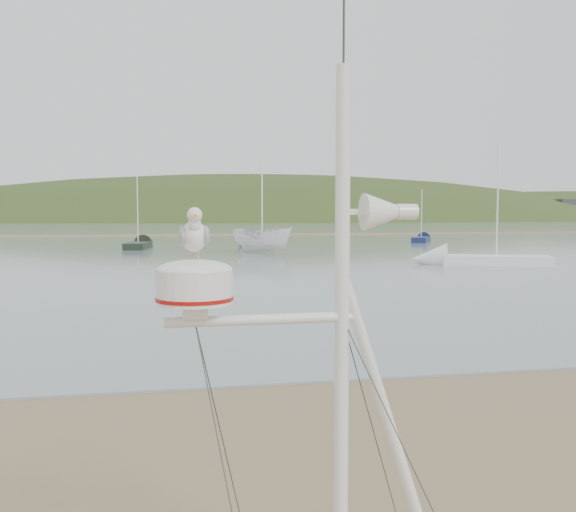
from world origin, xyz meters
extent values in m
cube|color=gray|center=(0.00, 132.00, 0.02)|extent=(560.00, 256.00, 0.04)
cube|color=#786245|center=(0.00, 70.00, 0.07)|extent=(560.00, 7.00, 0.07)
ellipsoid|color=#283A18|center=(40.00, 235.00, -22.00)|extent=(400.00, 180.00, 80.00)
cube|color=beige|center=(-36.00, 196.00, 4.00)|extent=(8.40, 6.30, 8.00)
cube|color=beige|center=(-10.00, 196.00, 4.00)|extent=(8.40, 6.30, 8.00)
cube|color=beige|center=(16.00, 196.00, 4.00)|extent=(8.40, 6.30, 8.00)
cube|color=beige|center=(42.00, 196.00, 4.00)|extent=(8.40, 6.30, 8.00)
cube|color=beige|center=(68.00, 196.00, 4.00)|extent=(8.40, 6.30, 8.00)
cube|color=beige|center=(94.00, 196.00, 4.00)|extent=(8.40, 6.30, 8.00)
cube|color=beige|center=(120.00, 196.00, 4.00)|extent=(8.40, 6.30, 8.00)
cube|color=beige|center=(146.00, 196.00, 4.00)|extent=(8.40, 6.30, 8.00)
cylinder|color=white|center=(2.22, -1.72, 1.82)|extent=(0.09, 0.09, 3.63)
cylinder|color=white|center=(2.60, -1.72, 1.18)|extent=(0.84, 0.07, 2.38)
cylinder|color=white|center=(1.72, -1.72, 2.09)|extent=(1.18, 0.06, 0.06)
cylinder|color=#2D382D|center=(2.22, -1.72, 3.99)|extent=(0.01, 0.01, 0.82)
cube|color=white|center=(1.31, -1.72, 2.16)|extent=(0.15, 0.15, 0.08)
cylinder|color=white|center=(1.31, -1.72, 2.30)|extent=(0.45, 0.45, 0.20)
cylinder|color=#9F0E0B|center=(1.31, -1.72, 2.23)|extent=(0.46, 0.46, 0.02)
ellipsoid|color=white|center=(1.31, -1.72, 2.40)|extent=(0.45, 0.45, 0.13)
cone|color=white|center=(2.47, -1.72, 2.74)|extent=(0.24, 0.24, 0.24)
cylinder|color=white|center=(2.63, -1.72, 2.74)|extent=(0.13, 0.10, 0.10)
cube|color=white|center=(2.31, -1.72, 2.74)|extent=(0.18, 0.04, 0.04)
cylinder|color=tan|center=(1.29, -1.72, 2.49)|extent=(0.01, 0.01, 0.06)
cylinder|color=tan|center=(1.33, -1.72, 2.49)|extent=(0.01, 0.01, 0.06)
ellipsoid|color=white|center=(1.31, -1.72, 2.60)|extent=(0.15, 0.25, 0.18)
ellipsoid|color=#979A9E|center=(1.24, -1.73, 2.60)|extent=(0.05, 0.20, 0.12)
ellipsoid|color=#979A9E|center=(1.38, -1.73, 2.60)|extent=(0.05, 0.20, 0.12)
cone|color=white|center=(1.31, -1.59, 2.58)|extent=(0.08, 0.07, 0.08)
ellipsoid|color=white|center=(1.31, -1.81, 2.67)|extent=(0.07, 0.07, 0.11)
sphere|color=white|center=(1.31, -1.83, 2.72)|extent=(0.09, 0.09, 0.09)
cone|color=gold|center=(1.31, -1.88, 2.72)|extent=(0.02, 0.05, 0.02)
imported|color=white|center=(7.46, 35.86, 2.39)|extent=(2.52, 2.52, 4.69)
cube|color=white|center=(17.96, 23.67, 0.29)|extent=(5.67, 3.62, 0.50)
cone|color=white|center=(14.74, 24.95, 0.29)|extent=(2.40, 2.31, 1.73)
cylinder|color=white|center=(17.96, 23.67, 3.52)|extent=(0.08, 0.08, 5.96)
cube|color=black|center=(-1.12, 42.57, 0.29)|extent=(2.08, 4.84, 0.50)
cone|color=black|center=(-0.75, 45.55, 0.29)|extent=(1.69, 1.82, 1.50)
cylinder|color=white|center=(-1.12, 42.57, 3.12)|extent=(0.08, 0.08, 5.15)
cube|color=#151F4A|center=(24.51, 48.40, 0.29)|extent=(3.22, 4.17, 0.50)
cone|color=#151F4A|center=(25.85, 50.64, 0.29)|extent=(1.85, 1.90, 1.31)
cylinder|color=white|center=(24.51, 48.40, 2.78)|extent=(0.08, 0.08, 4.49)
camera|label=1|loc=(1.16, -5.34, 2.73)|focal=38.00mm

